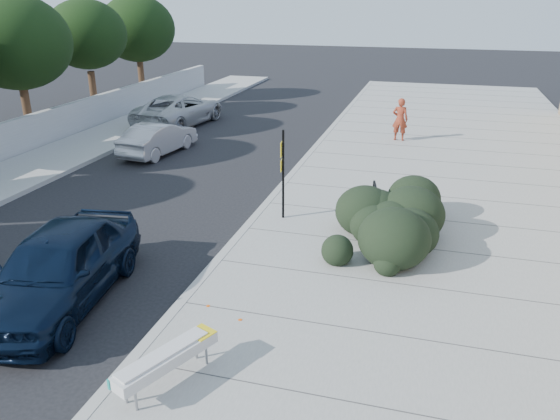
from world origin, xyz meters
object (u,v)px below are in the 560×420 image
(suv_silver, at_px, (179,110))
(pedestrian, at_px, (400,119))
(sign_post, at_px, (283,169))
(wagon_silver, at_px, (158,138))
(sedan_navy, at_px, (58,267))
(bench, at_px, (167,359))
(bike_rack, at_px, (374,199))

(suv_silver, distance_m, pedestrian, 10.79)
(sign_post, bearing_deg, wagon_silver, 133.77)
(pedestrian, bearing_deg, sedan_navy, 73.84)
(sedan_navy, bearing_deg, pedestrian, 61.52)
(sign_post, distance_m, suv_silver, 13.53)
(wagon_silver, distance_m, pedestrian, 10.24)
(bench, relative_size, suv_silver, 0.35)
(wagon_silver, relative_size, pedestrian, 2.13)
(wagon_silver, xyz_separation_m, suv_silver, (-1.50, 5.08, 0.12))
(bench, height_order, wagon_silver, wagon_silver)
(bench, bearing_deg, sign_post, 114.72)
(bike_rack, bearing_deg, wagon_silver, 140.47)
(sedan_navy, distance_m, pedestrian, 16.41)
(bike_rack, relative_size, suv_silver, 0.19)
(sign_post, distance_m, wagon_silver, 8.83)
(suv_silver, relative_size, pedestrian, 3.00)
(wagon_silver, bearing_deg, pedestrian, -147.92)
(bench, xyz_separation_m, suv_silver, (-8.40, 18.01, 0.15))
(sign_post, bearing_deg, bike_rack, 4.67)
(bike_rack, xyz_separation_m, sedan_navy, (-5.78, -5.95, 0.04))
(bench, bearing_deg, wagon_silver, 141.92)
(wagon_silver, relative_size, suv_silver, 0.71)
(sedan_navy, height_order, suv_silver, sedan_navy)
(bike_rack, height_order, pedestrian, pedestrian)
(bench, height_order, suv_silver, suv_silver)
(bike_rack, bearing_deg, pedestrian, 79.23)
(sign_post, xyz_separation_m, suv_silver, (-8.28, 10.66, -0.83))
(sedan_navy, bearing_deg, bike_rack, 37.93)
(bench, relative_size, sedan_navy, 0.39)
(bike_rack, xyz_separation_m, suv_silver, (-10.78, 10.15, -0.03))
(sedan_navy, bearing_deg, bench, -37.09)
(bike_rack, relative_size, sedan_navy, 0.22)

